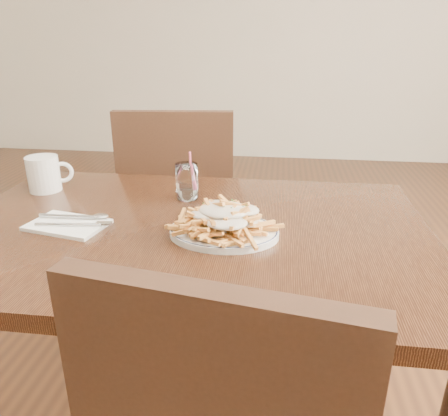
# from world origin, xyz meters

# --- Properties ---
(table) EXTENTS (1.20, 0.80, 0.75)m
(table) POSITION_xyz_m (0.00, 0.00, 0.67)
(table) COLOR black
(table) RESTS_ON ground
(chair_far) EXTENTS (0.48, 0.48, 0.94)m
(chair_far) POSITION_xyz_m (-0.18, 0.66, 0.53)
(chair_far) COLOR black
(chair_far) RESTS_ON ground
(fries_plate) EXTENTS (0.27, 0.24, 0.02)m
(fries_plate) POSITION_xyz_m (0.10, -0.04, 0.76)
(fries_plate) COLOR white
(fries_plate) RESTS_ON table
(loaded_fries) EXTENTS (0.25, 0.21, 0.07)m
(loaded_fries) POSITION_xyz_m (0.10, -0.04, 0.80)
(loaded_fries) COLOR #C2823B
(loaded_fries) RESTS_ON fries_plate
(napkin) EXTENTS (0.21, 0.16, 0.01)m
(napkin) POSITION_xyz_m (-0.29, -0.04, 0.75)
(napkin) COLOR white
(napkin) RESTS_ON table
(cutlery) EXTENTS (0.21, 0.09, 0.01)m
(cutlery) POSITION_xyz_m (-0.29, -0.04, 0.76)
(cutlery) COLOR silver
(cutlery) RESTS_ON napkin
(water_glass) EXTENTS (0.06, 0.06, 0.14)m
(water_glass) POSITION_xyz_m (-0.04, 0.19, 0.80)
(water_glass) COLOR white
(water_glass) RESTS_ON table
(coffee_mug) EXTENTS (0.13, 0.10, 0.11)m
(coffee_mug) POSITION_xyz_m (-0.48, 0.21, 0.80)
(coffee_mug) COLOR white
(coffee_mug) RESTS_ON table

